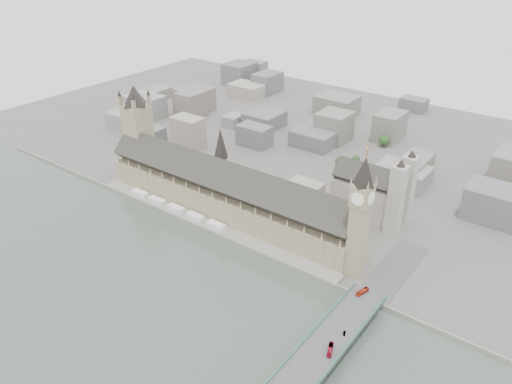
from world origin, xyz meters
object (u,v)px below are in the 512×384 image
Objects in this scene: red_bus_north at (362,292)px; red_bus_south at (330,350)px; elizabeth_tower at (360,210)px; westminster_abbey at (373,193)px; victoria_tower at (138,128)px; car_silver at (344,333)px; palace_of_westminster at (226,192)px; westminster_bridge at (318,358)px.

red_bus_south is at bearing -67.61° from red_bus_north.
elizabeth_tower reaches higher than westminster_abbey.
red_bus_south is at bearing -20.54° from victoria_tower.
palace_of_westminster is at bearing 131.18° from car_silver.
elizabeth_tower is at bearing -3.96° from victoria_tower.
elizabeth_tower is at bearing 87.08° from red_bus_south.
westminster_bridge is 24.84m from car_silver.
palace_of_westminster is 187.61m from car_silver.
red_bus_north is 0.96× the size of red_bus_south.
elizabeth_tower is 1.07× the size of victoria_tower.
palace_of_westminster is 196.56m from red_bus_south.
car_silver is (56.57, -158.98, -14.16)m from westminster_abbey.
westminster_bridge is at bearing -75.89° from elizabeth_tower.
red_bus_south is (289.56, -108.49, -43.30)m from victoria_tower.
elizabeth_tower reaches higher than red_bus_north.
red_bus_north is (-3.05, 66.49, 6.71)m from westminster_bridge.
victoria_tower reaches higher than westminster_bridge.
red_bus_south is at bearing -71.91° from elizabeth_tower.
victoria_tower is 306.37m from car_silver.
victoria_tower is at bearing -163.50° from westminster_abbey.
westminster_bridge is at bearing -72.96° from red_bus_north.
palace_of_westminster is 142.94m from elizabeth_tower.
palace_of_westminster is 195.05m from westminster_bridge.
palace_of_westminster reaches higher than westminster_bridge.
elizabeth_tower is 26.55× the size of car_silver.
elizabeth_tower is at bearing 140.25° from red_bus_north.
westminster_abbey is (110.92, 75.30, 2.38)m from palace_of_westminster.
victoria_tower reaches higher than car_silver.
victoria_tower reaches higher than palace_of_westminster.
red_bus_south is (8.61, -61.48, 0.06)m from red_bus_north.
palace_of_westminster is 65.46× the size of car_silver.
westminster_abbey is 16.80× the size of car_silver.
elizabeth_tower is at bearing -4.85° from palace_of_westminster.
red_bus_north is 2.82× the size of car_silver.
red_bus_south reaches higher than red_bus_north.
red_bus_north is at bearing 78.98° from car_silver.
westminster_bridge is at bearing -21.78° from victoria_tower.
red_bus_south is at bearing -72.30° from westminster_abbey.
elizabeth_tower is 260.64m from victoria_tower.
palace_of_westminster is at bearing -145.83° from westminster_abbey.
car_silver is at bearing -67.72° from elizabeth_tower.
red_bus_south is (167.56, -102.19, -10.80)m from palace_of_westminster.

